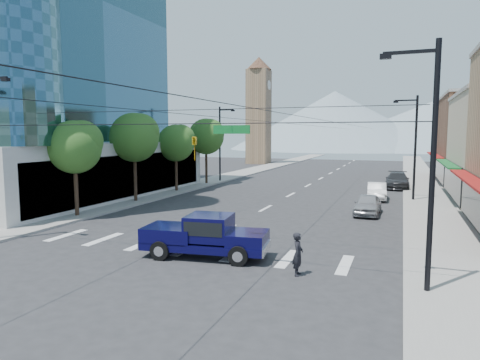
{
  "coord_description": "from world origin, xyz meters",
  "views": [
    {
      "loc": [
        9.78,
        -17.33,
        5.77
      ],
      "look_at": [
        0.68,
        6.63,
        3.0
      ],
      "focal_mm": 32.0,
      "sensor_mm": 36.0,
      "label": 1
    }
  ],
  "objects": [
    {
      "name": "tree_midfar",
      "position": [
        -11.07,
        20.1,
        4.99
      ],
      "size": [
        3.65,
        3.64,
        6.71
      ],
      "color": "black",
      "rests_on": "ground"
    },
    {
      "name": "mountain_left",
      "position": [
        -15.0,
        150.0,
        11.0
      ],
      "size": [
        80.0,
        80.0,
        22.0
      ],
      "primitive_type": "cone",
      "color": "gray",
      "rests_on": "ground"
    },
    {
      "name": "parked_car_mid",
      "position": [
        7.79,
        21.88,
        0.74
      ],
      "size": [
        1.89,
        4.6,
        1.48
      ],
      "primitive_type": "imported",
      "rotation": [
        0.0,
        0.0,
        0.07
      ],
      "color": "white",
      "rests_on": "ground"
    },
    {
      "name": "pickup_truck",
      "position": [
        1.24,
        0.47,
        1.05
      ],
      "size": [
        6.15,
        2.89,
        2.01
      ],
      "rotation": [
        0.0,
        0.0,
        0.13
      ],
      "color": "#09083C",
      "rests_on": "ground"
    },
    {
      "name": "tree_midnear",
      "position": [
        -11.07,
        13.1,
        5.59
      ],
      "size": [
        4.09,
        4.09,
        7.52
      ],
      "color": "black",
      "rests_on": "ground"
    },
    {
      "name": "office_tower",
      "position": [
        -26.26,
        13.85,
        14.45
      ],
      "size": [
        29.5,
        27.0,
        30.0
      ],
      "color": "#B7B7B2",
      "rests_on": "ground"
    },
    {
      "name": "ground",
      "position": [
        0.0,
        0.0,
        0.0
      ],
      "size": [
        160.0,
        160.0,
        0.0
      ],
      "primitive_type": "plane",
      "color": "#28282B",
      "rests_on": "ground"
    },
    {
      "name": "sidewalk_left",
      "position": [
        -12.0,
        40.0,
        0.07
      ],
      "size": [
        4.0,
        120.0,
        0.15
      ],
      "primitive_type": "cube",
      "color": "gray",
      "rests_on": "ground"
    },
    {
      "name": "lamp_pole_ne",
      "position": [
        10.67,
        22.0,
        4.94
      ],
      "size": [
        2.0,
        0.25,
        9.0
      ],
      "color": "black",
      "rests_on": "ground"
    },
    {
      "name": "mountain_right",
      "position": [
        20.0,
        160.0,
        9.0
      ],
      "size": [
        90.0,
        90.0,
        18.0
      ],
      "primitive_type": "cone",
      "color": "gray",
      "rests_on": "ground"
    },
    {
      "name": "tree_far",
      "position": [
        -11.07,
        27.1,
        5.59
      ],
      "size": [
        4.09,
        4.09,
        7.52
      ],
      "color": "black",
      "rests_on": "ground"
    },
    {
      "name": "sidewalk_right",
      "position": [
        12.0,
        40.0,
        0.07
      ],
      "size": [
        4.0,
        120.0,
        0.15
      ],
      "primitive_type": "cube",
      "color": "gray",
      "rests_on": "ground"
    },
    {
      "name": "lamp_pole_nw",
      "position": [
        -10.67,
        30.0,
        4.94
      ],
      "size": [
        2.0,
        0.25,
        9.0
      ],
      "color": "black",
      "rests_on": "ground"
    },
    {
      "name": "parked_car_far",
      "position": [
        9.4,
        30.83,
        0.84
      ],
      "size": [
        2.41,
        5.82,
        1.68
      ],
      "primitive_type": "imported",
      "rotation": [
        0.0,
        0.0,
        0.01
      ],
      "color": "#2E2D30",
      "rests_on": "ground"
    },
    {
      "name": "clock_tower",
      "position": [
        -16.5,
        62.0,
        10.64
      ],
      "size": [
        4.8,
        4.8,
        20.4
      ],
      "color": "#8C6B4C",
      "rests_on": "ground"
    },
    {
      "name": "parked_car_near",
      "position": [
        7.6,
        14.21,
        0.74
      ],
      "size": [
        1.82,
        4.35,
        1.47
      ],
      "primitive_type": "imported",
      "rotation": [
        0.0,
        0.0,
        -0.02
      ],
      "color": "#A3A3A7",
      "rests_on": "ground"
    },
    {
      "name": "tree_near",
      "position": [
        -11.07,
        6.1,
        4.99
      ],
      "size": [
        3.65,
        3.64,
        6.71
      ],
      "color": "black",
      "rests_on": "ground"
    },
    {
      "name": "signal_rig",
      "position": [
        0.19,
        -1.0,
        4.64
      ],
      "size": [
        21.8,
        0.2,
        9.0
      ],
      "color": "black",
      "rests_on": "ground"
    },
    {
      "name": "pedestrian",
      "position": [
        5.95,
        -0.58,
        0.89
      ],
      "size": [
        0.47,
        0.68,
        1.78
      ],
      "primitive_type": "imported",
      "rotation": [
        0.0,
        0.0,
        1.64
      ],
      "color": "black",
      "rests_on": "ground"
    }
  ]
}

